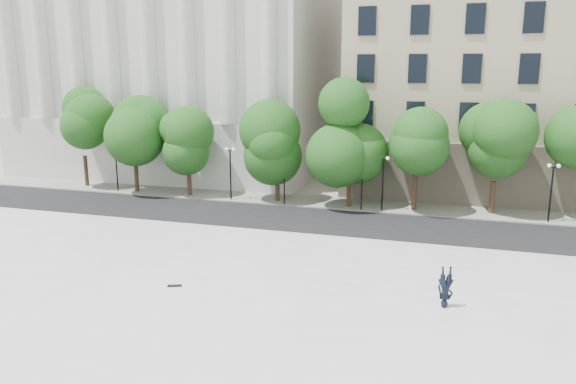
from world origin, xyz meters
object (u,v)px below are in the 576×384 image
at_px(skateboard, 175,286).
at_px(person_lying, 445,301).
at_px(traffic_light_west, 284,160).
at_px(traffic_light_east, 362,165).

bearing_deg(skateboard, person_lying, -14.40).
distance_m(person_lying, skateboard, 12.76).
height_order(traffic_light_west, traffic_light_east, traffic_light_west).
bearing_deg(skateboard, traffic_light_west, 69.95).
relative_size(traffic_light_east, skateboard, 6.01).
relative_size(person_lying, skateboard, 2.74).
xyz_separation_m(traffic_light_west, person_lying, (12.70, -17.35, -2.99)).
bearing_deg(traffic_light_east, skateboard, -108.34).
xyz_separation_m(person_lying, skateboard, (-12.69, -1.26, -0.22)).
xyz_separation_m(traffic_light_east, person_lying, (6.53, -17.35, -2.92)).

